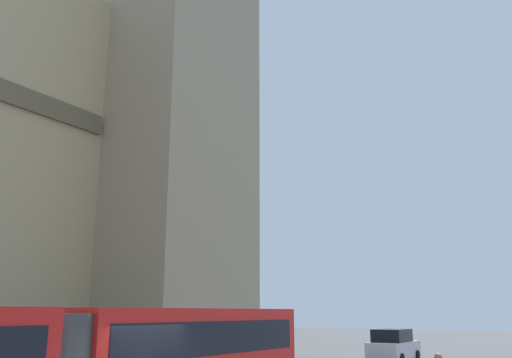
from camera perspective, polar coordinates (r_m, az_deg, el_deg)
The scene contains 1 object.
sedan_lead at distance 33.05m, azimuth 14.42°, elevation -16.80°, with size 4.40×1.86×1.85m.
Camera 1 is at (-9.75, -8.55, 2.80)m, focal length 37.66 mm.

